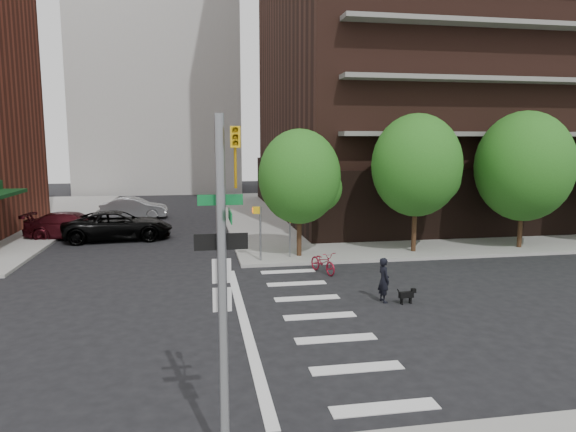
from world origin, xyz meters
TOP-DOWN VIEW (x-y plane):
  - ground at (0.00, 0.00)m, footprint 120.00×120.00m
  - sidewalk_ne at (20.50, 23.50)m, footprint 39.00×33.00m
  - crosswalk at (2.21, -0.00)m, footprint 3.85×13.00m
  - tree_a at (4.00, 8.50)m, footprint 4.00×4.00m
  - tree_b at (10.00, 8.50)m, footprint 4.50×4.50m
  - tree_c at (16.00, 8.50)m, footprint 5.00×5.00m
  - traffic_signal at (-0.47, -7.49)m, footprint 0.90×0.75m
  - pedestrian_signal at (2.32, 7.92)m, footprint 2.18×0.67m
  - parked_car_black at (-5.50, 15.14)m, footprint 3.30×6.35m
  - parked_car_maroon at (-8.20, 16.00)m, footprint 2.65×5.63m
  - parked_car_silver at (-5.60, 23.85)m, footprint 1.86×4.90m
  - scooter at (4.47, 5.50)m, footprint 1.21×1.96m
  - dog_walker at (5.63, 1.13)m, footprint 0.63×0.45m
  - dog at (6.37, 0.75)m, footprint 0.65×0.23m

SIDE VIEW (x-z plane):
  - ground at x=0.00m, z-range 0.00..0.00m
  - crosswalk at x=2.21m, z-range 0.00..0.01m
  - sidewalk_ne at x=20.50m, z-range 0.00..0.15m
  - dog at x=6.37m, z-range 0.07..0.61m
  - scooter at x=4.47m, z-range 0.00..0.97m
  - parked_car_maroon at x=-8.20m, z-range 0.00..1.59m
  - parked_car_silver at x=-5.60m, z-range 0.00..1.60m
  - dog_walker at x=5.63m, z-range 0.00..1.62m
  - parked_car_black at x=-5.50m, z-range 0.00..1.71m
  - pedestrian_signal at x=2.32m, z-range 0.55..3.15m
  - traffic_signal at x=-0.47m, z-range -0.30..5.70m
  - tree_a at x=4.00m, z-range 1.09..6.99m
  - tree_c at x=16.00m, z-range 1.05..7.85m
  - tree_b at x=10.00m, z-range 1.22..7.87m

